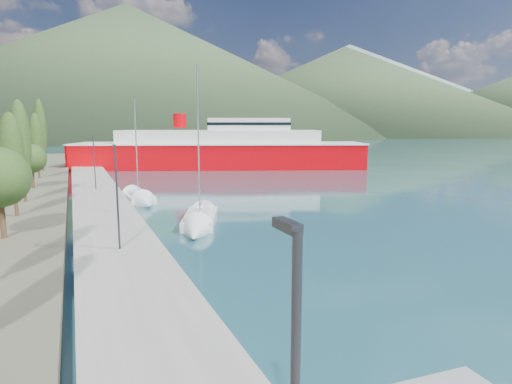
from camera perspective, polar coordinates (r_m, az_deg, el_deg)
name	(u,v)px	position (r m, az deg, el deg)	size (l,w,h in m)	color
ground	(114,153)	(132.83, -18.42, 4.99)	(1400.00, 1400.00, 0.00)	#204C57
quay	(105,214)	(38.91, -19.55, -2.81)	(5.00, 88.00, 0.80)	gray
hills_far	(180,77)	(652.10, -10.16, 14.85)	(1480.00, 900.00, 180.00)	slate
hills_near	(199,79)	(401.95, -7.59, 14.68)	(1010.00, 520.00, 115.00)	#35492C
tree_row	(18,150)	(43.10, -29.19, 4.88)	(3.87, 63.28, 11.34)	#47301E
lamp_posts	(114,190)	(27.29, -18.35, 0.30)	(0.15, 47.91, 6.06)	#2D2D33
sailboat_near	(198,226)	(33.20, -7.76, -4.47)	(5.68, 9.66, 13.53)	silver
sailboat_mid	(142,201)	(45.23, -14.96, -1.12)	(3.16, 8.09, 11.63)	silver
ferry	(221,151)	(81.04, -4.68, 5.51)	(53.99, 29.81, 10.63)	#C60008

